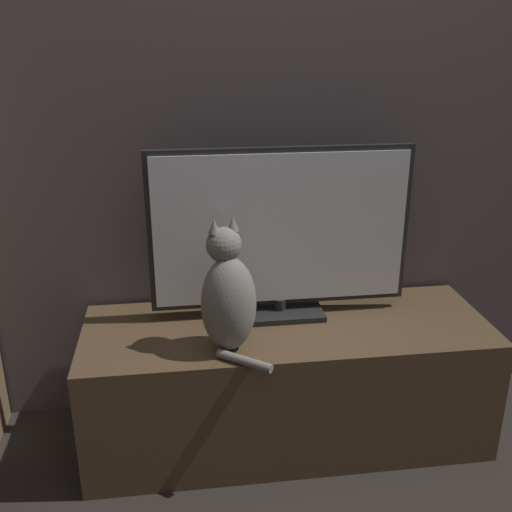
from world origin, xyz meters
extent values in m
cube|color=#564C51|center=(0.00, 1.22, 1.30)|extent=(4.80, 0.05, 2.60)
cube|color=brown|center=(0.00, 0.93, 0.23)|extent=(1.40, 0.50, 0.45)
cube|color=black|center=(-0.01, 1.02, 0.46)|extent=(0.30, 0.18, 0.02)
cylinder|color=black|center=(-0.01, 1.02, 0.49)|extent=(0.04, 0.04, 0.04)
cube|color=black|center=(-0.01, 1.03, 0.77)|extent=(0.90, 0.02, 0.56)
cube|color=white|center=(-0.01, 1.01, 0.77)|extent=(0.86, 0.01, 0.52)
ellipsoid|color=gray|center=(-0.21, 0.80, 0.61)|extent=(0.22, 0.20, 0.31)
ellipsoid|color=black|center=(-0.23, 0.85, 0.59)|extent=(0.11, 0.08, 0.17)
sphere|color=gray|center=(-0.22, 0.83, 0.79)|extent=(0.14, 0.14, 0.11)
cone|color=gray|center=(-0.25, 0.82, 0.86)|extent=(0.04, 0.04, 0.04)
cone|color=gray|center=(-0.19, 0.84, 0.86)|extent=(0.04, 0.04, 0.04)
cylinder|color=gray|center=(-0.18, 0.69, 0.47)|extent=(0.16, 0.14, 0.03)
camera|label=1|loc=(-0.36, -0.88, 1.41)|focal=42.00mm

